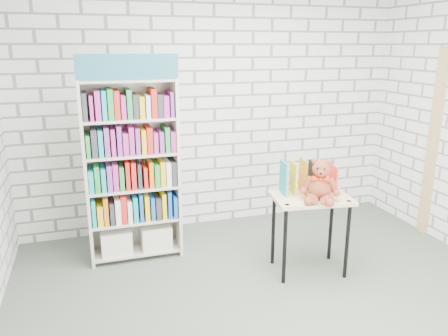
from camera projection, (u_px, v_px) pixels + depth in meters
name	position (u px, v px, depth m)	size (l,w,h in m)	color
ground	(283.00, 309.00, 3.62)	(4.50, 4.50, 0.00)	#4A5447
room_shell	(292.00, 93.00, 3.14)	(4.52, 4.02, 2.81)	silver
bookshelf	(132.00, 169.00, 4.31)	(0.91, 0.35, 2.04)	beige
display_table	(311.00, 207.00, 4.08)	(0.77, 0.58, 0.76)	tan
table_books	(308.00, 178.00, 4.12)	(0.52, 0.28, 0.29)	teal
teddy_bear	(320.00, 184.00, 3.91)	(0.37, 0.35, 0.38)	brown
door_trim	(433.00, 144.00, 4.85)	(0.05, 0.12, 2.10)	tan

